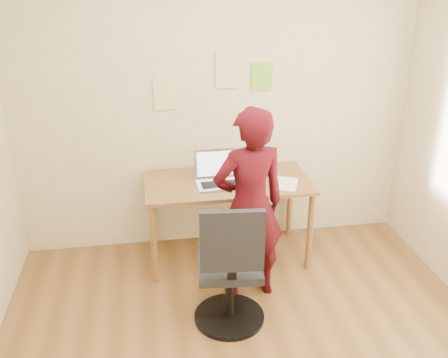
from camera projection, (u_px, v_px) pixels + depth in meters
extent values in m
cube|color=beige|center=(215.00, 99.00, 4.32)|extent=(3.50, 0.04, 2.70)
cube|color=brown|center=(228.00, 183.00, 4.22)|extent=(1.40, 0.70, 0.03)
cylinder|color=brown|center=(154.00, 245.00, 4.00)|extent=(0.05, 0.05, 0.71)
cylinder|color=brown|center=(310.00, 232.00, 4.19)|extent=(0.05, 0.05, 0.71)
cylinder|color=brown|center=(152.00, 211.00, 4.55)|extent=(0.05, 0.05, 0.71)
cylinder|color=brown|center=(290.00, 201.00, 4.74)|extent=(0.05, 0.05, 0.71)
cube|color=silver|center=(219.00, 185.00, 4.13)|extent=(0.37, 0.26, 0.02)
cube|color=black|center=(219.00, 184.00, 4.12)|extent=(0.30, 0.15, 0.00)
cube|color=silver|center=(215.00, 163.00, 4.22)|extent=(0.36, 0.09, 0.24)
cube|color=white|center=(215.00, 163.00, 4.22)|extent=(0.32, 0.07, 0.20)
cube|color=white|center=(285.00, 184.00, 4.17)|extent=(0.29, 0.34, 0.00)
cube|color=black|center=(256.00, 188.00, 4.07)|extent=(0.07, 0.12, 0.01)
cube|color=#3F4C59|center=(256.00, 188.00, 4.07)|extent=(0.06, 0.10, 0.00)
cube|color=#E4C488|center=(166.00, 92.00, 4.20)|extent=(0.21, 0.00, 0.30)
cube|color=#E4C488|center=(228.00, 70.00, 4.21)|extent=(0.21, 0.00, 0.30)
cube|color=#79C62C|center=(262.00, 77.00, 4.27)|extent=(0.18, 0.00, 0.24)
cube|color=black|center=(230.00, 266.00, 3.54)|extent=(0.48, 0.48, 0.06)
cube|color=black|center=(232.00, 242.00, 3.22)|extent=(0.42, 0.09, 0.44)
cube|color=black|center=(232.00, 271.00, 3.31)|extent=(0.06, 0.05, 0.12)
cylinder|color=black|center=(229.00, 294.00, 3.63)|extent=(0.06, 0.06, 0.44)
cylinder|color=black|center=(229.00, 316.00, 3.72)|extent=(0.52, 0.52, 0.03)
imported|color=#3E080F|center=(249.00, 206.00, 3.72)|extent=(0.61, 0.45, 1.54)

